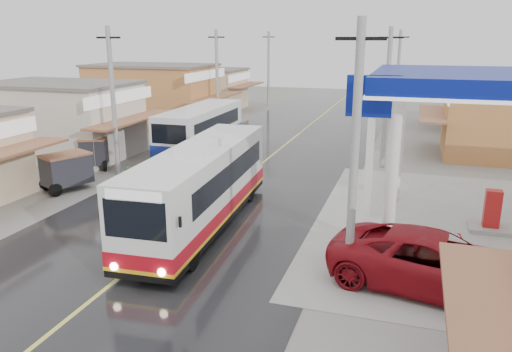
% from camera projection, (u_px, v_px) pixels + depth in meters
% --- Properties ---
extents(ground, '(120.00, 120.00, 0.00)m').
position_uv_depth(ground, '(150.00, 254.00, 17.74)').
color(ground, slate).
rests_on(ground, ground).
extents(road, '(12.00, 90.00, 0.02)m').
position_uv_depth(road, '(268.00, 159.00, 31.50)').
color(road, black).
rests_on(road, ground).
extents(centre_line, '(0.15, 90.00, 0.01)m').
position_uv_depth(centre_line, '(268.00, 158.00, 31.50)').
color(centre_line, '#D8CC4C').
rests_on(centre_line, road).
extents(shopfronts_left, '(11.00, 44.00, 5.20)m').
position_uv_depth(shopfronts_left, '(116.00, 138.00, 38.05)').
color(shopfronts_left, tan).
rests_on(shopfronts_left, ground).
extents(utility_poles_left, '(1.60, 50.00, 8.00)m').
position_uv_depth(utility_poles_left, '(175.00, 148.00, 34.46)').
color(utility_poles_left, gray).
rests_on(utility_poles_left, ground).
extents(utility_poles_right, '(1.60, 36.00, 8.00)m').
position_uv_depth(utility_poles_right, '(382.00, 167.00, 29.46)').
color(utility_poles_right, gray).
rests_on(utility_poles_right, ground).
extents(coach_bus, '(3.12, 11.35, 3.51)m').
position_uv_depth(coach_bus, '(202.00, 186.00, 19.96)').
color(coach_bus, silver).
rests_on(coach_bus, road).
extents(second_bus, '(2.60, 9.23, 3.05)m').
position_uv_depth(second_bus, '(201.00, 129.00, 32.33)').
color(second_bus, silver).
rests_on(second_bus, road).
extents(jeepney, '(6.77, 4.07, 1.76)m').
position_uv_depth(jeepney, '(435.00, 262.00, 15.06)').
color(jeepney, maroon).
rests_on(jeepney, ground).
extents(cyclist, '(0.96, 1.84, 1.89)m').
position_uv_depth(cyclist, '(131.00, 193.00, 22.58)').
color(cyclist, black).
rests_on(cyclist, ground).
extents(tricycle_near, '(2.38, 2.84, 1.85)m').
position_uv_depth(tricycle_near, '(66.00, 169.00, 24.90)').
color(tricycle_near, '#26262D').
rests_on(tricycle_near, ground).
extents(tricycle_far, '(2.42, 2.67, 1.85)m').
position_uv_depth(tricycle_far, '(95.00, 150.00, 29.21)').
color(tricycle_far, '#26262D').
rests_on(tricycle_far, ground).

